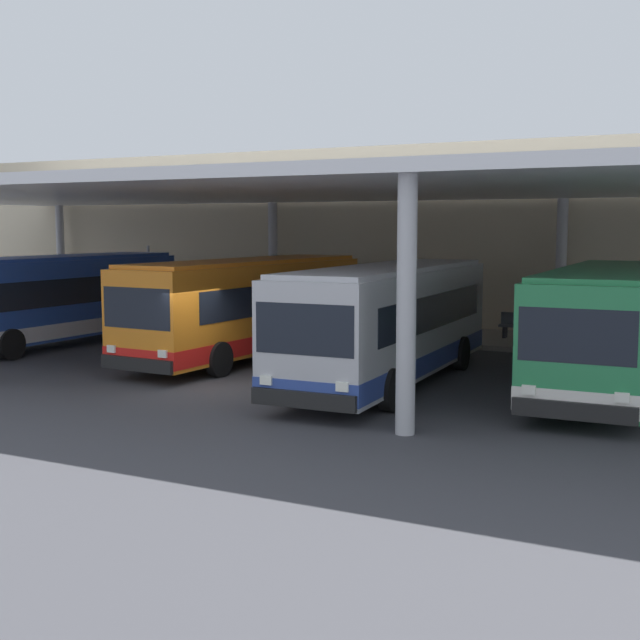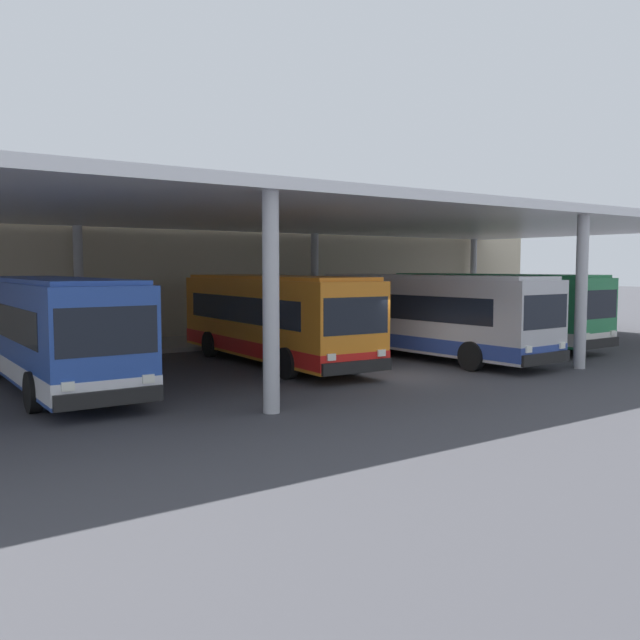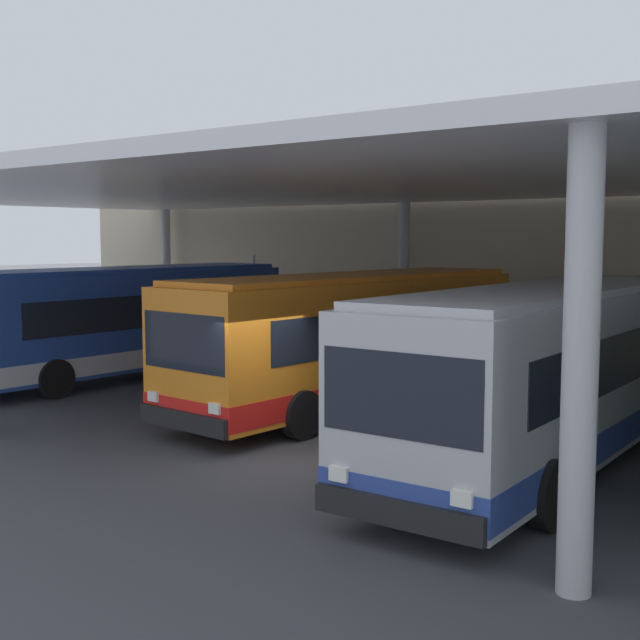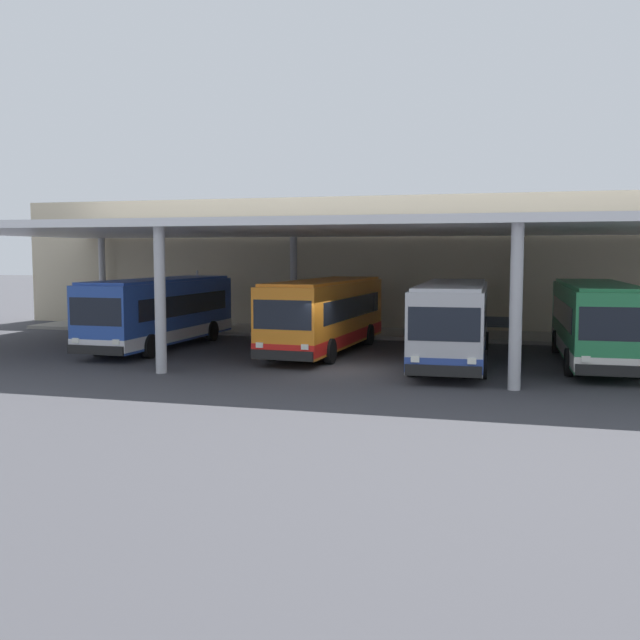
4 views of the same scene
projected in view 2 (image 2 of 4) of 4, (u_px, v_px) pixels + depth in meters
The scene contains 10 objects.
ground_plane at pixel (396, 375), 21.75m from camera, with size 200.00×200.00×0.00m, color #3D3D42.
platform_kerb at pixel (227, 340), 31.33m from camera, with size 42.00×4.50×0.18m, color gray.
station_building_facade at pixel (196, 261), 33.69m from camera, with size 48.00×1.60×7.54m, color #C1B293.
canopy_shelter at pixel (301, 219), 25.82m from camera, with size 40.00×17.00×5.55m.
bus_nearest_bay at pixel (53, 331), 19.38m from camera, with size 2.84×10.57×3.17m.
bus_second_bay at pixel (273, 318), 24.21m from camera, with size 3.10×10.65×3.17m.
bus_middle_bay at pixel (427, 315), 25.81m from camera, with size 2.97×10.61×3.17m.
bus_far_bay at pixel (492, 308), 30.10m from camera, with size 2.91×10.59×3.17m.
bench_waiting at pixel (319, 322), 34.36m from camera, with size 1.80×0.45×0.92m.
trash_bin at pixel (376, 319), 36.81m from camera, with size 0.52×0.52×0.98m.
Camera 2 is at (-14.40, -16.22, 3.48)m, focal length 37.95 mm.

